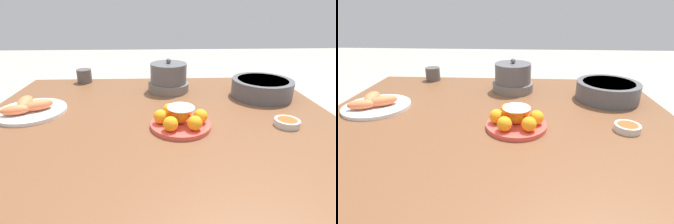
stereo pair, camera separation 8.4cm
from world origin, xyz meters
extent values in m
cylinder|color=brown|center=(-0.64, 0.50, 0.37)|extent=(0.06, 0.06, 0.74)
cylinder|color=brown|center=(0.64, 0.50, 0.37)|extent=(0.06, 0.06, 0.74)
cube|color=brown|center=(0.00, 0.00, 0.75)|extent=(1.38, 1.09, 0.03)
cylinder|color=#E04C42|center=(0.08, -0.09, 0.78)|extent=(0.21, 0.21, 0.02)
sphere|color=orange|center=(0.15, -0.09, 0.81)|extent=(0.05, 0.05, 0.05)
sphere|color=orange|center=(0.10, -0.02, 0.81)|extent=(0.05, 0.05, 0.05)
sphere|color=orange|center=(0.04, -0.03, 0.81)|extent=(0.05, 0.05, 0.05)
sphere|color=orange|center=(0.01, -0.09, 0.81)|extent=(0.05, 0.05, 0.05)
sphere|color=orange|center=(0.04, -0.15, 0.81)|extent=(0.05, 0.05, 0.05)
sphere|color=orange|center=(0.12, -0.14, 0.81)|extent=(0.05, 0.05, 0.05)
ellipsoid|color=white|center=(0.08, -0.09, 0.84)|extent=(0.10, 0.10, 0.02)
sphere|color=orange|center=(0.08, -0.09, 0.81)|extent=(0.05, 0.05, 0.05)
cylinder|color=#4C4C51|center=(0.48, 0.22, 0.81)|extent=(0.27, 0.27, 0.08)
cylinder|color=brown|center=(0.48, 0.22, 0.84)|extent=(0.22, 0.22, 0.01)
cylinder|color=beige|center=(0.46, -0.09, 0.78)|extent=(0.09, 0.09, 0.02)
cylinder|color=#9E4C1E|center=(0.46, -0.09, 0.79)|extent=(0.07, 0.07, 0.01)
cylinder|color=silver|center=(-0.51, 0.06, 0.77)|extent=(0.27, 0.27, 0.01)
ellipsoid|color=#E57042|center=(-0.47, 0.06, 0.80)|extent=(0.12, 0.10, 0.04)
ellipsoid|color=#E57042|center=(-0.54, 0.10, 0.80)|extent=(0.08, 0.13, 0.04)
ellipsoid|color=#E57042|center=(-0.54, 0.01, 0.80)|extent=(0.12, 0.08, 0.04)
cylinder|color=#4C4747|center=(-0.40, 0.48, 0.80)|extent=(0.08, 0.08, 0.07)
cylinder|color=#66605B|center=(0.05, 0.32, 0.79)|extent=(0.20, 0.20, 0.04)
cylinder|color=#515156|center=(0.05, 0.32, 0.86)|extent=(0.18, 0.18, 0.09)
sphere|color=#515156|center=(0.05, 0.32, 0.92)|extent=(0.02, 0.02, 0.02)
camera|label=1|loc=(0.00, -0.92, 1.18)|focal=28.00mm
camera|label=2|loc=(0.09, -0.92, 1.18)|focal=28.00mm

